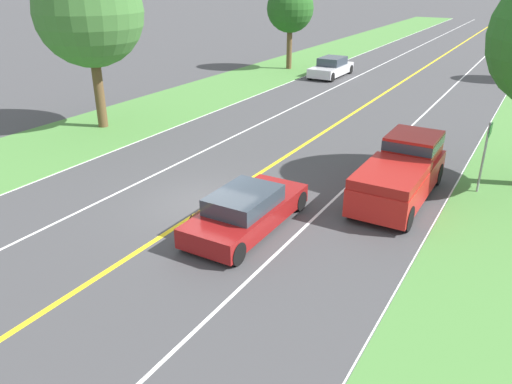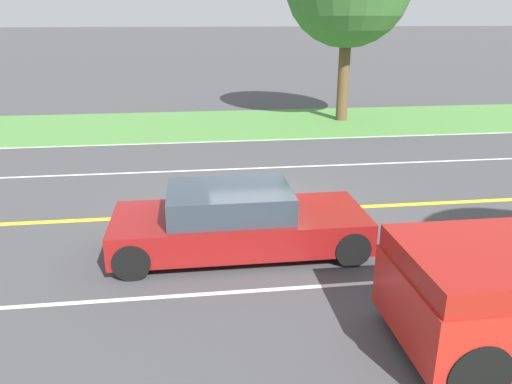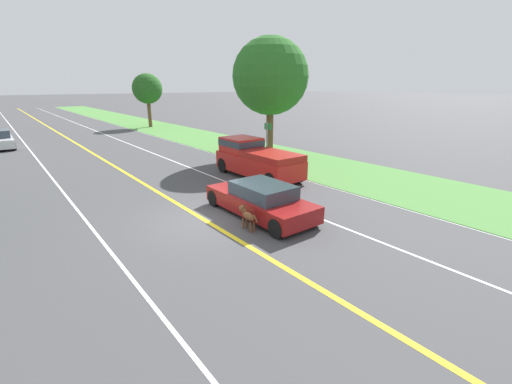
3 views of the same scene
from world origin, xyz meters
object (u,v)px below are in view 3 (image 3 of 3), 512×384
object	(u,v)px
dog	(247,215)
street_sign	(267,138)
roadside_tree_right_far	(147,89)
pickup_truck	(256,158)
ego_car	(261,200)
roadside_tree_right_near	(270,77)

from	to	relation	value
dog	street_sign	world-z (taller)	street_sign
roadside_tree_right_far	street_sign	size ratio (longest dim) A/B	2.33
dog	pickup_truck	world-z (taller)	pickup_truck
ego_car	street_sign	distance (m)	8.86
dog	roadside_tree_right_far	bearing A→B (deg)	76.37
ego_car	roadside_tree_right_far	size ratio (longest dim) A/B	0.79
ego_car	roadside_tree_right_near	size ratio (longest dim) A/B	0.61
roadside_tree_right_near	roadside_tree_right_far	distance (m)	22.24
pickup_truck	roadside_tree_right_near	bearing A→B (deg)	41.77
pickup_truck	roadside_tree_right_far	distance (m)	26.32
roadside_tree_right_near	roadside_tree_right_far	world-z (taller)	roadside_tree_right_near
roadside_tree_right_near	pickup_truck	bearing A→B (deg)	-138.23
pickup_truck	roadside_tree_right_far	xyz separation A→B (m)	(4.19, 25.76, 3.35)
roadside_tree_right_near	ego_car	bearing A→B (deg)	-131.75
pickup_truck	roadside_tree_right_far	world-z (taller)	roadside_tree_right_far
roadside_tree_right_near	street_sign	bearing A→B (deg)	-133.71
ego_car	dog	distance (m)	1.43
street_sign	pickup_truck	bearing A→B (deg)	-141.71
pickup_truck	roadside_tree_right_far	bearing A→B (deg)	80.76
roadside_tree_right_far	street_sign	xyz separation A→B (m)	(-1.83, -23.90, -2.71)
dog	street_sign	bearing A→B (deg)	48.64
roadside_tree_right_near	roadside_tree_right_far	bearing A→B (deg)	89.43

